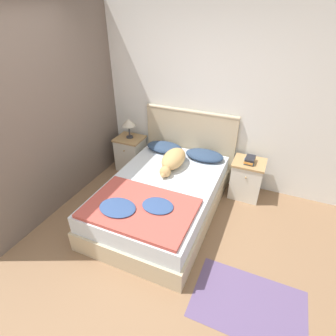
# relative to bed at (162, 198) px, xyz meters

# --- Properties ---
(ground_plane) EXTENTS (16.00, 16.00, 0.00)m
(ground_plane) POSITION_rel_bed_xyz_m (0.04, -1.00, -0.24)
(ground_plane) COLOR #896647
(wall_back) EXTENTS (9.00, 0.06, 2.55)m
(wall_back) POSITION_rel_bed_xyz_m (0.04, 1.13, 1.03)
(wall_back) COLOR white
(wall_back) RESTS_ON ground_plane
(wall_side_left) EXTENTS (0.06, 3.10, 2.55)m
(wall_side_left) POSITION_rel_bed_xyz_m (-1.39, 0.05, 1.03)
(wall_side_left) COLOR #706056
(wall_side_left) RESTS_ON ground_plane
(bed) EXTENTS (1.36, 2.07, 0.49)m
(bed) POSITION_rel_bed_xyz_m (0.00, 0.00, 0.00)
(bed) COLOR #C6B28E
(bed) RESTS_ON ground_plane
(headboard) EXTENTS (1.44, 0.06, 1.12)m
(headboard) POSITION_rel_bed_xyz_m (0.00, 1.06, 0.34)
(headboard) COLOR #C6B28E
(headboard) RESTS_ON ground_plane
(nightstand_left) EXTENTS (0.44, 0.41, 0.57)m
(nightstand_left) POSITION_rel_bed_xyz_m (-0.97, 0.84, 0.05)
(nightstand_left) COLOR silver
(nightstand_left) RESTS_ON ground_plane
(nightstand_right) EXTENTS (0.44, 0.41, 0.57)m
(nightstand_right) POSITION_rel_bed_xyz_m (0.97, 0.84, 0.05)
(nightstand_right) COLOR silver
(nightstand_right) RESTS_ON ground_plane
(pillow_left) EXTENTS (0.57, 0.35, 0.12)m
(pillow_left) POSITION_rel_bed_xyz_m (-0.32, 0.81, 0.31)
(pillow_left) COLOR navy
(pillow_left) RESTS_ON bed
(pillow_right) EXTENTS (0.57, 0.35, 0.12)m
(pillow_right) POSITION_rel_bed_xyz_m (0.32, 0.81, 0.31)
(pillow_right) COLOR navy
(pillow_right) RESTS_ON bed
(quilt) EXTENTS (1.20, 0.82, 0.07)m
(quilt) POSITION_rel_bed_xyz_m (-0.01, -0.58, 0.28)
(quilt) COLOR #BC4C42
(quilt) RESTS_ON bed
(dog) EXTENTS (0.29, 0.75, 0.23)m
(dog) POSITION_rel_bed_xyz_m (-0.01, 0.42, 0.36)
(dog) COLOR tan
(dog) RESTS_ON bed
(book_stack) EXTENTS (0.15, 0.20, 0.08)m
(book_stack) POSITION_rel_bed_xyz_m (0.97, 0.82, 0.37)
(book_stack) COLOR #285689
(book_stack) RESTS_ON nightstand_right
(table_lamp) EXTENTS (0.23, 0.23, 0.33)m
(table_lamp) POSITION_rel_bed_xyz_m (-0.97, 0.85, 0.59)
(table_lamp) COLOR #2D2D33
(table_lamp) RESTS_ON nightstand_left
(rug) EXTENTS (1.05, 0.71, 0.00)m
(rug) POSITION_rel_bed_xyz_m (1.31, -0.87, -0.24)
(rug) COLOR #604C75
(rug) RESTS_ON ground_plane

